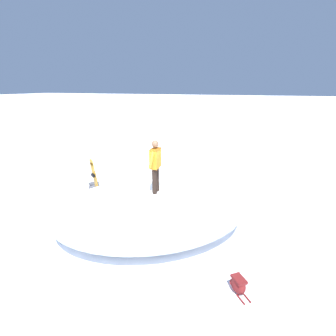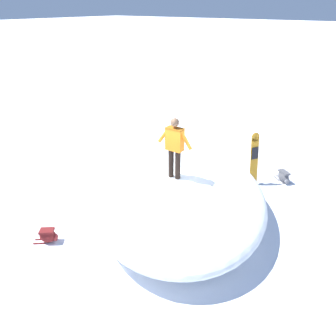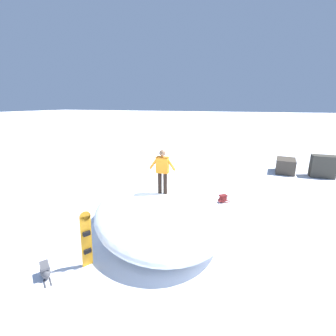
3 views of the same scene
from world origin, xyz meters
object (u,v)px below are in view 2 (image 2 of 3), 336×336
backpack_near (284,177)px  backpack_far (48,235)px  snowboard_primary_upright (254,158)px  snowboarder_standing (175,145)px

backpack_near → backpack_far: (-6.24, 3.67, -0.01)m
backpack_near → snowboard_primary_upright: bearing=129.6°
snowboard_primary_upright → backpack_near: size_ratio=2.62×
snowboard_primary_upright → backpack_near: 1.27m
snowboard_primary_upright → backpack_far: 6.29m
snowboarder_standing → snowboard_primary_upright: size_ratio=0.92×
snowboard_primary_upright → backpack_near: snowboard_primary_upright is taller
snowboard_primary_upright → backpack_near: (0.68, -0.82, -0.69)m
snowboarder_standing → snowboard_primary_upright: 3.30m
snowboarder_standing → backpack_far: snowboarder_standing is taller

